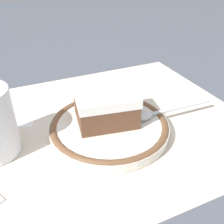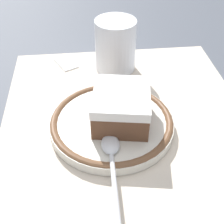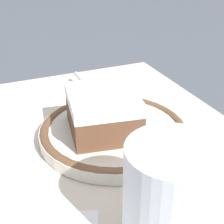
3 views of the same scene
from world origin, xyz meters
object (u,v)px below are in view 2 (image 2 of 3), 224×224
at_px(cup, 113,48).
at_px(cake_slice, 121,107).
at_px(spoon, 112,159).
at_px(napkin, 173,70).
at_px(plate, 112,125).
at_px(sugar_packet, 66,62).

bearing_deg(cup, cake_slice, 177.59).
height_order(spoon, napkin, spoon).
height_order(plate, cup, cup).
bearing_deg(cup, spoon, 173.28).
bearing_deg(spoon, cake_slice, -15.84).
relative_size(spoon, cup, 1.60).
bearing_deg(napkin, sugar_packet, 76.84).
distance_m(plate, spoon, 0.07).
xyz_separation_m(cake_slice, napkin, (0.14, -0.12, -0.04)).
xyz_separation_m(cake_slice, spoon, (-0.08, 0.02, -0.02)).
height_order(spoon, sugar_packet, spoon).
bearing_deg(plate, cake_slice, -78.26).
height_order(plate, napkin, plate).
distance_m(napkin, sugar_packet, 0.21).
height_order(cup, napkin, cup).
xyz_separation_m(plate, cake_slice, (0.00, -0.01, 0.03)).
bearing_deg(cup, napkin, -101.49).
distance_m(plate, sugar_packet, 0.21).
bearing_deg(spoon, sugar_packet, 12.80).
relative_size(cake_slice, cup, 1.07).
distance_m(plate, cup, 0.17).
height_order(cake_slice, napkin, cake_slice).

